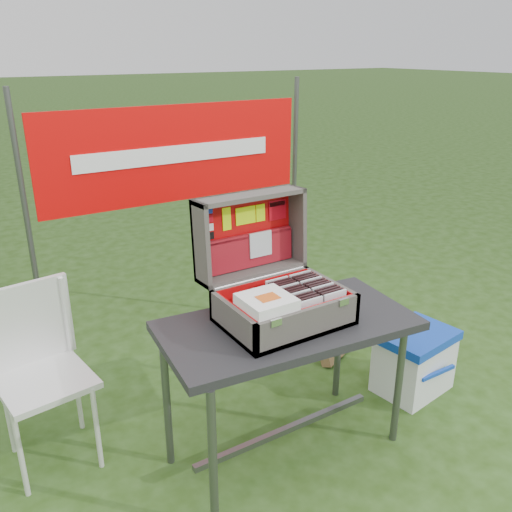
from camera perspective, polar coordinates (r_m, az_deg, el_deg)
ground at (r=2.88m, az=2.58°, el=-19.38°), size 80.00×80.00×0.00m
table at (r=2.65m, az=3.22°, el=-13.79°), size 1.20×0.69×0.72m
table_top at (r=2.47m, az=3.38°, el=-7.33°), size 1.20×0.69×0.04m
table_leg_fl at (r=2.29m, az=-4.56°, el=-20.84°), size 0.04×0.04×0.68m
table_leg_fr at (r=2.81m, az=14.81°, el=-12.76°), size 0.04×0.04×0.68m
table_leg_bl at (r=2.62m, az=-9.36°, el=-15.01°), size 0.04×0.04×0.68m
table_leg_br at (r=3.08m, az=8.68°, el=-9.01°), size 0.04×0.04×0.68m
table_brace at (r=2.79m, az=3.11°, el=-17.82°), size 1.00×0.03×0.03m
suitcase at (r=2.39m, az=2.22°, el=-0.77°), size 0.54×0.55×0.53m
suitcase_base_bottom at (r=2.45m, az=2.93°, el=-6.74°), size 0.54×0.39×0.02m
suitcase_base_wall_front at (r=2.29m, az=5.61°, el=-7.16°), size 0.54×0.02×0.15m
suitcase_base_wall_back at (r=2.56m, az=0.60°, el=-3.89°), size 0.54×0.02×0.15m
suitcase_base_wall_left at (r=2.30m, az=-2.44°, el=-6.99°), size 0.02×0.39×0.15m
suitcase_base_wall_right at (r=2.57m, az=7.77°, el=-4.01°), size 0.02×0.39×0.15m
suitcase_liner_floor at (r=2.44m, az=2.94°, el=-6.46°), size 0.50×0.35×0.01m
suitcase_latch_left at (r=2.16m, az=2.12°, el=-7.00°), size 0.05×0.01×0.03m
suitcase_latch_right at (r=2.36m, az=9.22°, el=-4.79°), size 0.05×0.01×0.03m
suitcase_hinge at (r=2.54m, az=0.48°, el=-2.31°), size 0.49×0.02×0.02m
suitcase_lid_back at (r=2.58m, az=-1.25°, el=2.58°), size 0.54×0.04×0.39m
suitcase_lid_rim_far at (r=2.49m, az=-0.67°, el=6.34°), size 0.54×0.15×0.03m
suitcase_lid_rim_near at (r=2.59m, az=-0.40°, el=-1.63°), size 0.54×0.15×0.03m
suitcase_lid_rim_left at (r=2.41m, az=-5.82°, el=1.20°), size 0.02×0.17×0.40m
suitcase_lid_rim_right at (r=2.67m, az=4.26°, el=3.23°), size 0.02×0.17×0.40m
suitcase_lid_liner at (r=2.57m, az=-1.10°, el=2.51°), size 0.50×0.03×0.34m
suitcase_liner_wall_front at (r=2.29m, az=5.41°, el=-6.79°), size 0.50×0.01×0.12m
suitcase_liner_wall_back at (r=2.54m, az=0.77°, el=-3.78°), size 0.50×0.01×0.12m
suitcase_liner_wall_left at (r=2.30m, az=-2.15°, el=-6.67°), size 0.01×0.35×0.12m
suitcase_liner_wall_right at (r=2.55m, az=7.54°, el=-3.87°), size 0.01×0.35×0.12m
suitcase_lid_pocket at (r=2.58m, az=-0.81°, el=0.50°), size 0.48×0.04×0.16m
suitcase_pocket_edge at (r=2.56m, az=-0.80°, el=2.12°), size 0.47×0.02×0.02m
suitcase_pocket_cd at (r=2.59m, az=0.48°, el=1.26°), size 0.12×0.02×0.12m
lid_sticker_cc_a at (r=2.44m, az=-5.16°, el=4.80°), size 0.05×0.00×0.03m
lid_sticker_cc_b at (r=2.45m, az=-5.11°, el=3.89°), size 0.05×0.00×0.03m
lid_sticker_cc_c at (r=2.46m, az=-5.05°, el=2.99°), size 0.05×0.00×0.03m
lid_sticker_cc_d at (r=2.47m, az=-5.00°, el=2.10°), size 0.05×0.00×0.03m
lid_card_neon_tall at (r=2.50m, az=-3.10°, el=3.92°), size 0.04×0.01×0.11m
lid_card_neon_main at (r=2.55m, az=-1.09°, el=4.28°), size 0.11×0.01×0.08m
lid_card_neon_small at (r=2.59m, az=0.48°, el=4.56°), size 0.05×0.01×0.08m
lid_sticker_band at (r=2.64m, az=2.26°, el=4.88°), size 0.10×0.01×0.10m
lid_sticker_band_bar at (r=2.63m, az=2.25°, el=5.51°), size 0.09×0.00×0.02m
cd_left_0 at (r=2.32m, az=5.76°, el=-6.08°), size 0.12×0.01×0.14m
cd_left_1 at (r=2.34m, az=5.44°, el=-5.88°), size 0.12×0.01×0.14m
cd_left_2 at (r=2.35m, az=5.13°, el=-5.69°), size 0.12×0.01×0.14m
cd_left_3 at (r=2.37m, az=4.81°, el=-5.49°), size 0.12×0.01×0.14m
cd_left_4 at (r=2.38m, az=4.51°, el=-5.30°), size 0.12×0.01×0.14m
cd_left_5 at (r=2.40m, az=4.20°, el=-5.11°), size 0.12×0.01×0.14m
cd_left_6 at (r=2.41m, az=3.90°, el=-4.92°), size 0.12×0.01×0.14m
cd_left_7 at (r=2.43m, az=3.61°, el=-4.74°), size 0.12×0.01×0.14m
cd_left_8 at (r=2.44m, az=3.32°, el=-4.55°), size 0.12×0.01×0.14m
cd_left_9 at (r=2.46m, az=3.03°, el=-4.37°), size 0.12×0.01×0.14m
cd_left_10 at (r=2.48m, az=2.74°, el=-4.19°), size 0.12×0.01×0.14m
cd_left_11 at (r=2.49m, az=2.46°, el=-4.01°), size 0.12×0.01×0.14m
cd_left_12 at (r=2.51m, az=2.19°, el=-3.84°), size 0.12×0.01×0.14m
cd_right_0 at (r=2.40m, az=8.26°, el=-5.29°), size 0.12×0.01×0.14m
cd_right_1 at (r=2.41m, az=7.94°, el=-5.10°), size 0.12×0.01×0.14m
cd_right_2 at (r=2.43m, az=7.61°, el=-4.92°), size 0.12×0.01×0.14m
cd_right_3 at (r=2.44m, az=7.30°, el=-4.73°), size 0.12×0.01×0.14m
cd_right_4 at (r=2.46m, az=6.98°, el=-4.55°), size 0.12×0.01×0.14m
cd_right_5 at (r=2.47m, az=6.67°, el=-4.37°), size 0.12×0.01×0.14m
cd_right_6 at (r=2.49m, az=6.37°, el=-4.20°), size 0.12×0.01×0.14m
cd_right_7 at (r=2.50m, az=6.06°, el=-4.02°), size 0.12×0.01×0.14m
cd_right_8 at (r=2.52m, az=5.76°, el=-3.85°), size 0.12×0.01×0.14m
cd_right_9 at (r=2.53m, az=5.47°, el=-3.68°), size 0.12×0.01×0.14m
cd_right_10 at (r=2.55m, az=5.18°, el=-3.51°), size 0.12×0.01×0.14m
cd_right_11 at (r=2.56m, az=4.89°, el=-3.34°), size 0.12×0.01×0.14m
cd_right_12 at (r=2.58m, az=4.61°, el=-3.18°), size 0.12×0.01×0.14m
songbook_0 at (r=2.26m, az=1.11°, el=-5.28°), size 0.20×0.20×0.00m
songbook_1 at (r=2.26m, az=1.11°, el=-5.17°), size 0.20×0.20×0.00m
songbook_2 at (r=2.26m, az=1.11°, el=-5.06°), size 0.20×0.20×0.00m
songbook_3 at (r=2.25m, az=1.12°, el=-4.94°), size 0.20×0.20×0.00m
songbook_4 at (r=2.25m, az=1.12°, el=-4.83°), size 0.20×0.20×0.00m
songbook_5 at (r=2.25m, az=1.12°, el=-4.71°), size 0.20×0.20×0.00m
songbook_6 at (r=2.25m, az=1.12°, el=-4.60°), size 0.20×0.20×0.00m
songbook_7 at (r=2.25m, az=1.12°, el=-4.48°), size 0.20×0.20×0.00m
songbook_8 at (r=2.24m, az=1.12°, el=-4.37°), size 0.20×0.20×0.00m
songbook_graphic at (r=2.23m, az=1.26°, el=-4.37°), size 0.09×0.07×0.00m
cooler at (r=3.30m, az=16.28°, el=-10.55°), size 0.47×0.38×0.37m
cooler_body at (r=3.31m, az=16.24°, el=-10.93°), size 0.44×0.36×0.32m
cooler_lid at (r=3.22m, az=16.58°, el=-8.09°), size 0.47×0.38×0.05m
cooler_handle at (r=3.20m, az=18.62°, el=-11.58°), size 0.25×0.02×0.02m
chair at (r=2.73m, az=-21.30°, el=-12.38°), size 0.45×0.48×0.86m
chair_seat at (r=2.72m, az=-21.33°, el=-12.21°), size 0.44×0.44×0.03m
chair_backrest at (r=2.78m, az=-22.71°, el=-6.56°), size 0.39×0.08×0.41m
chair_leg_fl at (r=2.70m, az=-23.53°, el=-18.67°), size 0.02×0.02×0.44m
chair_leg_fr at (r=2.74m, az=-16.40°, el=-17.01°), size 0.02×0.02×0.44m
chair_leg_bl at (r=2.97m, az=-24.67°, el=-14.88°), size 0.02×0.02×0.44m
chair_leg_br at (r=3.00m, az=-18.27°, el=-13.46°), size 0.02×0.02×0.44m
chair_upright_right at (r=2.81m, az=-19.36°, el=-6.03°), size 0.02×0.02×0.41m
cardboard_box at (r=3.55m, az=8.23°, el=-6.92°), size 0.45×0.34×0.43m
banner_post_left at (r=3.09m, az=-22.47°, el=0.17°), size 0.03×0.03×1.70m
banner_post_right at (r=3.73m, az=3.98°, el=5.15°), size 0.03×0.03×1.70m
banner at (r=3.20m, az=-8.36°, el=10.60°), size 1.60×0.02×0.55m
banner_text at (r=3.19m, az=-8.27°, el=10.57°), size 1.20×0.00×0.10m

